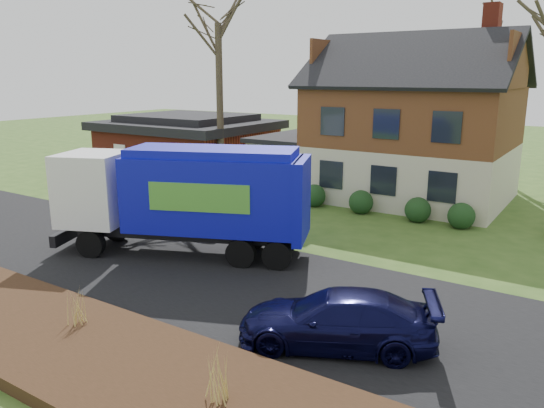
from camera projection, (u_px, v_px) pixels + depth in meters
The scene contains 11 objects.
ground at pixel (200, 273), 16.70m from camera, with size 120.00×120.00×0.00m, color #31501A.
road at pixel (200, 273), 16.70m from camera, with size 80.00×7.00×0.02m, color black.
mulch_verge at pixel (50, 336), 12.35m from camera, with size 80.00×3.50×0.30m, color black.
main_house at pixel (404, 117), 26.28m from camera, with size 12.95×8.95×9.26m.
ranch_house at pixel (188, 145), 33.21m from camera, with size 9.80×8.20×3.70m.
garbage_truck at pixel (188, 194), 18.01m from camera, with size 8.94×5.48×3.73m.
silver_sedan at pixel (190, 208), 21.83m from camera, with size 1.55×4.44×1.46m, color #A2A4A9.
navy_wagon at pixel (337, 320), 12.08m from camera, with size 1.83×4.49×1.30m, color black.
tree_back at pixel (504, 11), 31.23m from camera, with size 3.70×3.70×11.71m.
grass_clump_mid at pixel (78, 306), 12.53m from camera, with size 0.33×0.27×0.91m.
grass_clump_east at pixel (221, 375), 9.61m from camera, with size 0.38×0.32×0.96m.
Camera 1 is at (10.48, -11.92, 6.08)m, focal length 35.00 mm.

